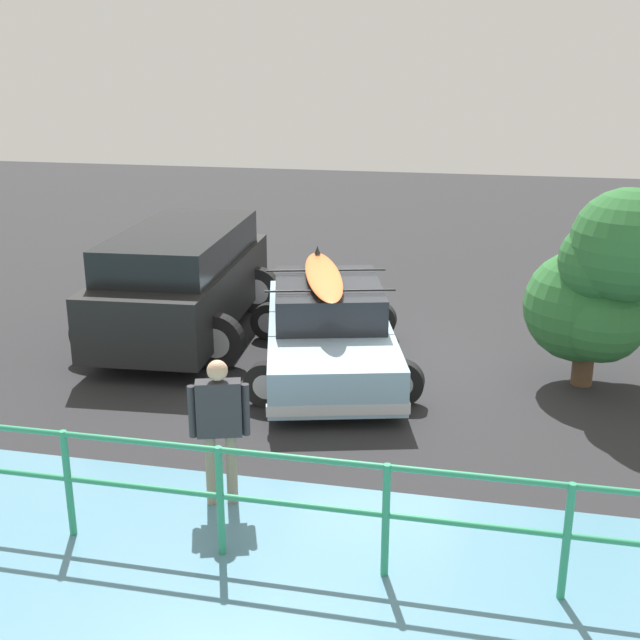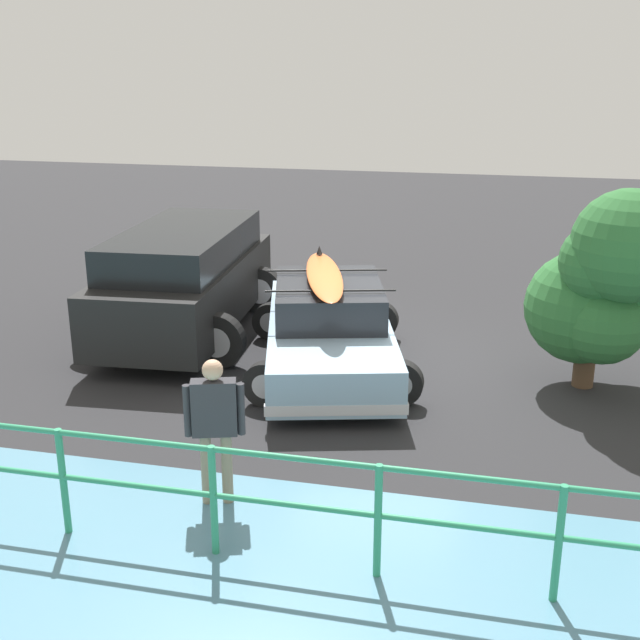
% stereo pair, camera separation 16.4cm
% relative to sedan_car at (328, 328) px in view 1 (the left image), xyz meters
% --- Properties ---
extents(ground_plane, '(44.00, 44.00, 0.02)m').
position_rel_sedan_car_xyz_m(ground_plane, '(-0.77, -0.30, -0.63)').
color(ground_plane, '#28282B').
rests_on(ground_plane, ground).
extents(sedan_car, '(3.05, 4.69, 1.57)m').
position_rel_sedan_car_xyz_m(sedan_car, '(0.00, 0.00, 0.00)').
color(sedan_car, '#8CADC6').
rests_on(sedan_car, ground).
extents(suv_car, '(2.90, 4.94, 1.81)m').
position_rel_sedan_car_xyz_m(suv_car, '(2.66, -1.00, 0.33)').
color(suv_car, black).
rests_on(suv_car, ground).
extents(person_bystander, '(0.59, 0.31, 1.59)m').
position_rel_sedan_car_xyz_m(person_bystander, '(0.30, 4.05, 0.34)').
color(person_bystander, gray).
rests_on(person_bystander, ground).
extents(railing_fence, '(10.77, 0.10, 1.11)m').
position_rel_sedan_car_xyz_m(railing_fence, '(0.77, 4.92, 0.12)').
color(railing_fence, '#2D9366').
rests_on(railing_fence, ground).
extents(bush_near_left, '(2.09, 2.41, 2.90)m').
position_rel_sedan_car_xyz_m(bush_near_left, '(-3.83, 0.00, 0.90)').
color(bush_near_left, brown).
rests_on(bush_near_left, ground).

